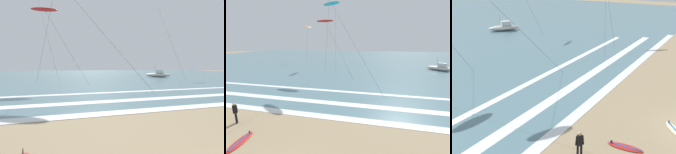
# 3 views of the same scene
# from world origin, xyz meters

# --- Properties ---
(wave_foam_shoreline) EXTENTS (57.87, 0.87, 0.01)m
(wave_foam_shoreline) POSITION_xyz_m (-0.48, 7.57, 0.01)
(wave_foam_shoreline) COLOR white
(wave_foam_shoreline) RESTS_ON ocean_surface
(wave_foam_mid_break) EXTENTS (47.72, 0.94, 0.01)m
(wave_foam_mid_break) POSITION_xyz_m (0.82, 10.43, 0.01)
(wave_foam_mid_break) COLOR white
(wave_foam_mid_break) RESTS_ON ocean_surface
(wave_foam_outer_break) EXTENTS (47.46, 0.66, 0.01)m
(wave_foam_outer_break) POSITION_xyz_m (-1.28, 14.18, 0.01)
(wave_foam_outer_break) COLOR white
(wave_foam_outer_break) RESTS_ON ocean_surface
(surfer_left_near) EXTENTS (0.42, 0.43, 1.60)m
(surfer_left_near) POSITION_xyz_m (-6.34, 5.10, 0.96)
(surfer_left_near) COLOR black
(surfer_left_near) RESTS_ON ground
(surfboard_right_spare) EXTENTS (2.02, 1.77, 0.25)m
(surfboard_right_spare) POSITION_xyz_m (-0.71, 1.21, 0.05)
(surfboard_right_spare) COLOR beige
(surfboard_right_spare) RESTS_ON ground
(surfboard_near_water) EXTENTS (0.80, 2.15, 0.25)m
(surfboard_near_water) POSITION_xyz_m (-4.18, 3.27, 0.05)
(surfboard_near_water) COLOR red
(surfboard_near_water) RESTS_ON ground
(offshore_boat) EXTENTS (5.21, 4.42, 2.70)m
(offshore_boat) POSITION_xyz_m (17.04, 32.79, 0.55)
(offshore_boat) COLOR beige
(offshore_boat) RESTS_ON ground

